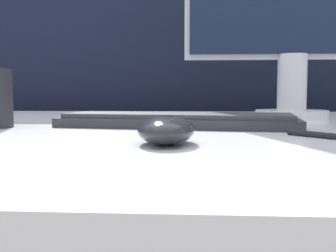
# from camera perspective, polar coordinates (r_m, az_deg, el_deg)

# --- Properties ---
(partition_panel) EXTENTS (5.00, 0.03, 1.46)m
(partition_panel) POSITION_cam_1_polar(r_m,az_deg,el_deg) (1.45, 2.84, 1.70)
(partition_panel) COLOR black
(partition_panel) RESTS_ON ground_plane
(computer_mouse_near) EXTENTS (0.07, 0.11, 0.03)m
(computer_mouse_near) POSITION_cam_1_polar(r_m,az_deg,el_deg) (0.45, -0.25, -0.54)
(computer_mouse_near) COLOR #232328
(computer_mouse_near) RESTS_ON desk
(keyboard) EXTENTS (0.43, 0.20, 0.02)m
(keyboard) POSITION_cam_1_polar(r_m,az_deg,el_deg) (0.69, 1.54, 0.85)
(keyboard) COLOR #28282D
(keyboard) RESTS_ON desk
(pen) EXTENTS (0.09, 0.11, 0.01)m
(pen) POSITION_cam_1_polar(r_m,az_deg,el_deg) (0.54, 22.93, -1.40)
(pen) COLOR black
(pen) RESTS_ON desk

